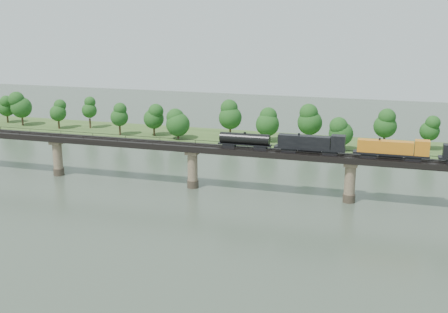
# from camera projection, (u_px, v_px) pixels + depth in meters

# --- Properties ---
(ground) EXTENTS (400.00, 400.00, 0.00)m
(ground) POSITION_uv_depth(u_px,v_px,m) (145.00, 229.00, 118.82)
(ground) COLOR #344233
(ground) RESTS_ON ground
(far_bank) EXTENTS (300.00, 24.00, 1.60)m
(far_bank) POSITION_uv_depth(u_px,v_px,m) (246.00, 140.00, 197.43)
(far_bank) COLOR #345221
(far_bank) RESTS_ON ground
(bridge) EXTENTS (236.00, 30.00, 11.50)m
(bridge) POSITION_uv_depth(u_px,v_px,m) (193.00, 167.00, 145.27)
(bridge) COLOR #473A2D
(bridge) RESTS_ON ground
(bridge_superstructure) EXTENTS (220.00, 4.90, 0.75)m
(bridge_superstructure) POSITION_uv_depth(u_px,v_px,m) (192.00, 144.00, 143.68)
(bridge_superstructure) COLOR black
(bridge_superstructure) RESTS_ON bridge
(far_treeline) EXTENTS (289.06, 17.54, 13.60)m
(far_treeline) POSITION_uv_depth(u_px,v_px,m) (220.00, 118.00, 193.56)
(far_treeline) COLOR #382619
(far_treeline) RESTS_ON far_bank
(freight_train) EXTENTS (69.04, 2.69, 4.75)m
(freight_train) POSITION_uv_depth(u_px,v_px,m) (364.00, 147.00, 131.28)
(freight_train) COLOR black
(freight_train) RESTS_ON bridge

